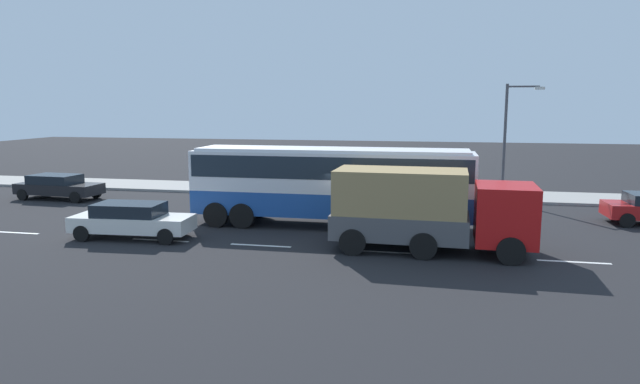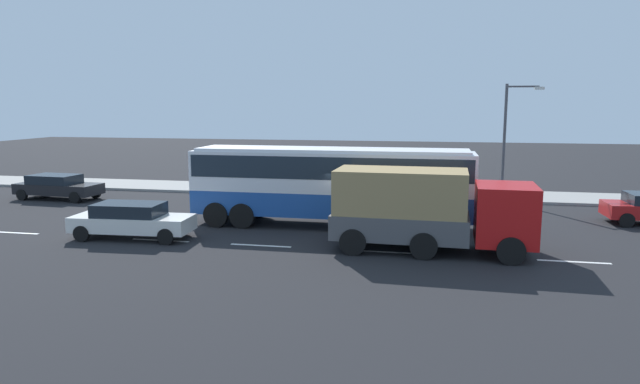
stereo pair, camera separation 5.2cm
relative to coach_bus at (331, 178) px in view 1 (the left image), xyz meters
The scene contains 10 objects.
ground_plane 2.51m from the coach_bus, 19.64° to the right, with size 120.00×120.00×0.00m, color black.
sidewalk_curb 9.83m from the coach_bus, 82.59° to the left, with size 80.00×4.00×0.15m, color gray.
lane_centreline 6.41m from the coach_bus, 138.88° to the right, with size 30.20×0.16×0.01m.
coach_bus is the anchor object (origin of this frame).
cargo_truck 5.51m from the coach_bus, 39.57° to the right, with size 7.25×2.87×2.99m.
car_black_sedan 17.03m from the coach_bus, 166.71° to the left, with size 4.90×2.20×1.40m.
car_white_minivan 8.48m from the coach_bus, 152.55° to the right, with size 4.87×2.05×1.43m.
pedestrian_near_curb 10.39m from the coach_bus, 108.87° to the left, with size 0.32×0.32×1.52m.
pedestrian_at_crossing 9.14m from the coach_bus, 93.65° to the left, with size 0.32×0.32×1.54m.
street_lamp 11.94m from the coach_bus, 44.70° to the left, with size 2.00×0.24×6.31m.
Camera 1 is at (3.17, -23.41, 5.32)m, focal length 31.34 mm.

